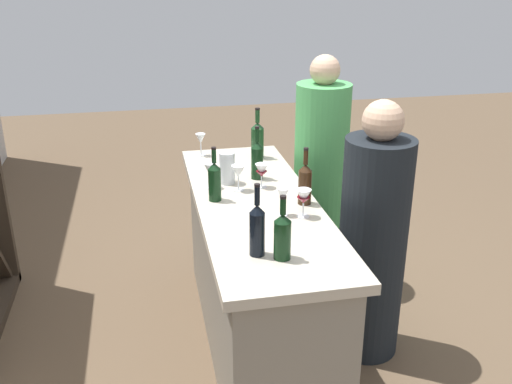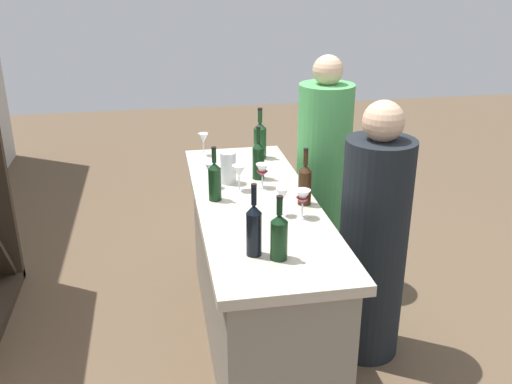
% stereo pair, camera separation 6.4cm
% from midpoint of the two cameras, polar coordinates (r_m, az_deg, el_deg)
% --- Properties ---
extents(ground_plane, '(12.00, 12.00, 0.00)m').
position_cam_midpoint_polar(ground_plane, '(3.55, -0.54, -14.69)').
color(ground_plane, brown).
extents(bar_counter, '(1.89, 0.64, 0.92)m').
position_cam_midpoint_polar(bar_counter, '(3.29, -0.57, -8.19)').
color(bar_counter, gray).
rests_on(bar_counter, ground).
extents(wine_bottle_leftmost_dark_green, '(0.08, 0.08, 0.29)m').
position_cam_midpoint_polar(wine_bottle_leftmost_dark_green, '(2.46, 1.90, -4.32)').
color(wine_bottle_leftmost_dark_green, black).
rests_on(wine_bottle_leftmost_dark_green, bar_counter).
extents(wine_bottle_second_left_near_black, '(0.07, 0.07, 0.33)m').
position_cam_midpoint_polar(wine_bottle_second_left_near_black, '(2.48, -0.63, -3.65)').
color(wine_bottle_second_left_near_black, black).
rests_on(wine_bottle_second_left_near_black, bar_counter).
extents(wine_bottle_center_amber_brown, '(0.07, 0.07, 0.31)m').
position_cam_midpoint_polar(wine_bottle_center_amber_brown, '(3.02, 4.29, 0.91)').
color(wine_bottle_center_amber_brown, '#331E0F').
rests_on(wine_bottle_center_amber_brown, bar_counter).
extents(wine_bottle_second_right_dark_green, '(0.07, 0.07, 0.30)m').
position_cam_midpoint_polar(wine_bottle_second_right_dark_green, '(3.06, -4.75, 1.15)').
color(wine_bottle_second_right_dark_green, black).
rests_on(wine_bottle_second_right_dark_green, bar_counter).
extents(wine_bottle_rightmost_dark_green, '(0.07, 0.07, 0.32)m').
position_cam_midpoint_polar(wine_bottle_rightmost_dark_green, '(3.37, -0.44, 3.30)').
color(wine_bottle_rightmost_dark_green, black).
rests_on(wine_bottle_rightmost_dark_green, bar_counter).
extents(wine_bottle_far_right_olive_green, '(0.08, 0.08, 0.33)m').
position_cam_midpoint_polar(wine_bottle_far_right_olive_green, '(3.74, -0.35, 5.30)').
color(wine_bottle_far_right_olive_green, '#193D1E').
rests_on(wine_bottle_far_right_olive_green, bar_counter).
extents(wine_glass_near_left, '(0.08, 0.08, 0.15)m').
position_cam_midpoint_polar(wine_glass_near_left, '(2.86, 4.11, -0.60)').
color(wine_glass_near_left, white).
rests_on(wine_glass_near_left, bar_counter).
extents(wine_glass_near_center, '(0.06, 0.06, 0.15)m').
position_cam_midpoint_polar(wine_glass_near_center, '(2.88, 2.06, -0.43)').
color(wine_glass_near_center, white).
rests_on(wine_glass_near_center, bar_counter).
extents(wine_glass_near_right, '(0.07, 0.07, 0.14)m').
position_cam_midpoint_polar(wine_glass_near_right, '(3.24, -0.01, 2.05)').
color(wine_glass_near_right, white).
rests_on(wine_glass_near_right, bar_counter).
extents(wine_glass_far_left, '(0.08, 0.08, 0.15)m').
position_cam_midpoint_polar(wine_glass_far_left, '(3.19, -2.35, 1.97)').
color(wine_glass_far_left, white).
rests_on(wine_glass_far_left, bar_counter).
extents(wine_glass_far_center, '(0.07, 0.07, 0.15)m').
position_cam_midpoint_polar(wine_glass_far_center, '(3.80, -6.03, 5.21)').
color(wine_glass_far_center, white).
rests_on(wine_glass_far_center, bar_counter).
extents(wine_glass_far_right, '(0.07, 0.07, 0.15)m').
position_cam_midpoint_polar(wine_glass_far_right, '(3.24, -5.21, 2.09)').
color(wine_glass_far_right, white).
rests_on(wine_glass_far_right, bar_counter).
extents(water_pitcher, '(0.09, 0.09, 0.19)m').
position_cam_midpoint_polar(water_pitcher, '(3.31, -3.45, 2.41)').
color(water_pitcher, silver).
rests_on(water_pitcher, bar_counter).
extents(person_left_guest, '(0.40, 0.40, 1.48)m').
position_cam_midpoint_polar(person_left_guest, '(3.22, 10.97, -5.07)').
color(person_left_guest, black).
rests_on(person_left_guest, ground).
extents(person_center_guest, '(0.43, 0.43, 1.59)m').
position_cam_midpoint_polar(person_center_guest, '(3.88, 5.92, 0.92)').
color(person_center_guest, '#4CA559').
rests_on(person_center_guest, ground).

